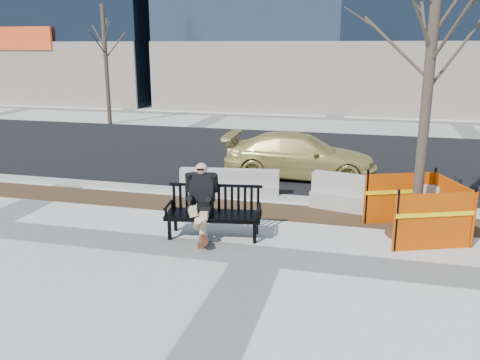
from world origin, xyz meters
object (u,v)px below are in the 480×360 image
object	(u,v)px
bench	(214,237)
sedan	(299,177)
jersey_barrier_right	(374,214)
tree_fence	(414,235)
jersey_barrier_left	(229,196)
seated_man	(202,235)

from	to	relation	value
bench	sedan	size ratio (longest dim) A/B	0.44
bench	sedan	distance (m)	5.36
sedan	jersey_barrier_right	size ratio (longest dim) A/B	1.48
tree_fence	jersey_barrier_left	xyz separation A→B (m)	(-4.45, 1.70, 0.00)
jersey_barrier_right	tree_fence	bearing A→B (deg)	-43.78
jersey_barrier_left	jersey_barrier_right	bearing A→B (deg)	-16.39
seated_man	jersey_barrier_left	world-z (taller)	seated_man
seated_man	tree_fence	world-z (taller)	tree_fence
jersey_barrier_left	jersey_barrier_right	xyz separation A→B (m)	(3.66, -0.49, 0.00)
bench	seated_man	size ratio (longest dim) A/B	1.30
jersey_barrier_left	jersey_barrier_right	world-z (taller)	jersey_barrier_right
bench	jersey_barrier_right	xyz separation A→B (m)	(3.20, 2.34, 0.00)
seated_man	sedan	world-z (taller)	seated_man
jersey_barrier_right	seated_man	bearing A→B (deg)	-133.20
tree_fence	sedan	bearing A→B (deg)	125.60
jersey_barrier_left	jersey_barrier_right	distance (m)	3.69
jersey_barrier_left	bench	bearing A→B (deg)	-89.56
seated_man	tree_fence	xyz separation A→B (m)	(4.26, 1.11, 0.00)
tree_fence	seated_man	bearing A→B (deg)	-165.41
seated_man	jersey_barrier_left	xyz separation A→B (m)	(-0.19, 2.81, 0.00)
tree_fence	jersey_barrier_right	distance (m)	1.45
seated_man	sedan	bearing A→B (deg)	67.94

